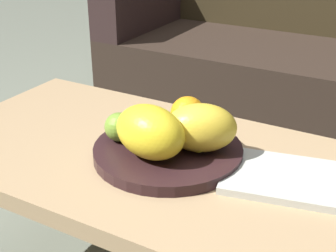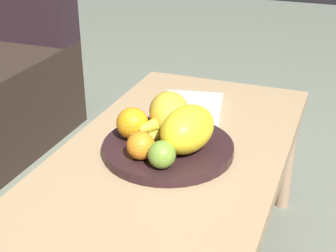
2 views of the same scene
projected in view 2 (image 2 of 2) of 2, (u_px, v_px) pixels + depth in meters
The scene contains 9 objects.
coffee_table at pixel (169, 172), 1.27m from camera, with size 1.11×0.56×0.43m.
fruit_bowl at pixel (168, 148), 1.26m from camera, with size 0.33×0.33×0.03m, color black.
melon_large_front at pixel (188, 129), 1.20m from camera, with size 0.17×0.11×0.11m, color yellow.
melon_smaller_beside at pixel (169, 113), 1.29m from camera, with size 0.16×0.11×0.11m, color yellow.
orange_front at pixel (132, 123), 1.26m from camera, with size 0.08×0.08×0.08m, color orange.
orange_left at pixel (141, 145), 1.17m from camera, with size 0.07×0.07×0.07m, color orange.
apple_front at pixel (162, 155), 1.14m from camera, with size 0.07×0.07×0.07m, color olive.
banana_bunch at pixel (161, 128), 1.27m from camera, with size 0.16×0.11×0.06m.
magazine at pixel (191, 109), 1.49m from camera, with size 0.25×0.18×0.02m, color beige.
Camera 2 is at (-1.02, -0.38, 1.04)m, focal length 53.07 mm.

